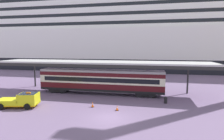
# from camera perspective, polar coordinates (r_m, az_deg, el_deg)

# --- Properties ---
(ground_plane) EXTENTS (400.00, 400.00, 0.00)m
(ground_plane) POSITION_cam_1_polar(r_m,az_deg,el_deg) (21.10, -0.88, -14.71)
(ground_plane) COLOR slate
(cruise_ship) EXTENTS (164.06, 26.49, 37.89)m
(cruise_ship) POSITION_cam_1_polar(r_m,az_deg,el_deg) (69.05, 18.06, 10.91)
(cruise_ship) COLOR black
(cruise_ship) RESTS_ON ground
(platform_canopy) EXTENTS (36.05, 5.87, 5.47)m
(platform_canopy) POSITION_cam_1_polar(r_m,az_deg,el_deg) (30.78, -3.38, 2.23)
(platform_canopy) COLOR #B6B6B6
(platform_canopy) RESTS_ON ground
(train_carriage) EXTENTS (20.75, 2.81, 4.11)m
(train_carriage) POSITION_cam_1_polar(r_m,az_deg,el_deg) (30.76, -3.53, -3.26)
(train_carriage) COLOR black
(train_carriage) RESTS_ON ground
(service_truck) EXTENTS (5.51, 3.05, 2.02)m
(service_truck) POSITION_cam_1_polar(r_m,az_deg,el_deg) (26.92, -26.43, -8.39)
(service_truck) COLOR yellow
(service_truck) RESTS_ON ground
(traffic_cone_near) EXTENTS (0.36, 0.36, 0.74)m
(traffic_cone_near) POSITION_cam_1_polar(r_m,az_deg,el_deg) (24.54, -6.10, -10.67)
(traffic_cone_near) COLOR black
(traffic_cone_near) RESTS_ON ground
(traffic_cone_mid) EXTENTS (0.36, 0.36, 0.64)m
(traffic_cone_mid) POSITION_cam_1_polar(r_m,az_deg,el_deg) (23.23, 1.62, -11.80)
(traffic_cone_mid) COLOR black
(traffic_cone_mid) RESTS_ON ground
(quay_bollard) EXTENTS (0.48, 0.48, 0.96)m
(quay_bollard) POSITION_cam_1_polar(r_m,az_deg,el_deg) (27.04, 16.44, -8.90)
(quay_bollard) COLOR black
(quay_bollard) RESTS_ON ground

